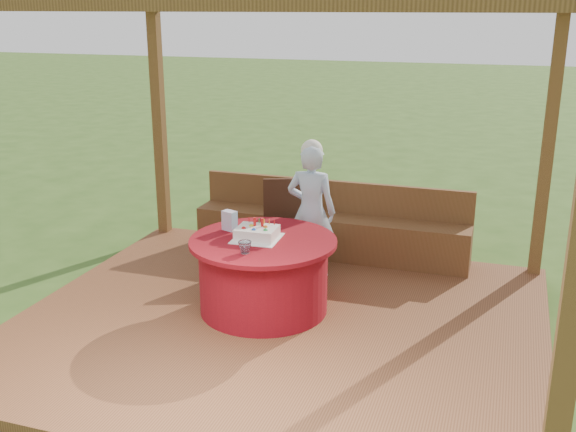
# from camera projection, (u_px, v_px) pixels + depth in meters

# --- Properties ---
(ground) EXTENTS (60.00, 60.00, 0.00)m
(ground) POSITION_uv_depth(u_px,v_px,m) (279.00, 332.00, 5.93)
(ground) COLOR #30511B
(ground) RESTS_ON ground
(deck) EXTENTS (4.50, 4.00, 0.12)m
(deck) POSITION_uv_depth(u_px,v_px,m) (279.00, 326.00, 5.91)
(deck) COLOR brown
(deck) RESTS_ON ground
(pergola) EXTENTS (4.50, 4.00, 2.72)m
(pergola) POSITION_uv_depth(u_px,v_px,m) (278.00, 52.00, 5.21)
(pergola) COLOR brown
(pergola) RESTS_ON deck
(bench) EXTENTS (3.00, 0.42, 0.80)m
(bench) POSITION_uv_depth(u_px,v_px,m) (330.00, 232.00, 7.37)
(bench) COLOR brown
(bench) RESTS_ON deck
(table) EXTENTS (1.30, 1.30, 0.67)m
(table) POSITION_uv_depth(u_px,v_px,m) (263.00, 274.00, 6.00)
(table) COLOR maroon
(table) RESTS_ON deck
(chair) EXTENTS (0.57, 0.57, 0.89)m
(chair) POSITION_uv_depth(u_px,v_px,m) (285.00, 218.00, 7.07)
(chair) COLOR #3D2013
(chair) RESTS_ON deck
(elderly_woman) EXTENTS (0.50, 0.33, 1.40)m
(elderly_woman) POSITION_uv_depth(u_px,v_px,m) (311.00, 209.00, 6.67)
(elderly_woman) COLOR #97BAE0
(elderly_woman) RESTS_ON deck
(birthday_cake) EXTENTS (0.41, 0.41, 0.18)m
(birthday_cake) POSITION_uv_depth(u_px,v_px,m) (257.00, 233.00, 5.90)
(birthday_cake) COLOR white
(birthday_cake) RESTS_ON table
(gift_bag) EXTENTS (0.15, 0.12, 0.18)m
(gift_bag) POSITION_uv_depth(u_px,v_px,m) (230.00, 221.00, 6.11)
(gift_bag) COLOR #F09BCE
(gift_bag) RESTS_ON table
(drinking_glass) EXTENTS (0.14, 0.14, 0.10)m
(drinking_glass) POSITION_uv_depth(u_px,v_px,m) (245.00, 247.00, 5.55)
(drinking_glass) COLOR white
(drinking_glass) RESTS_ON table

